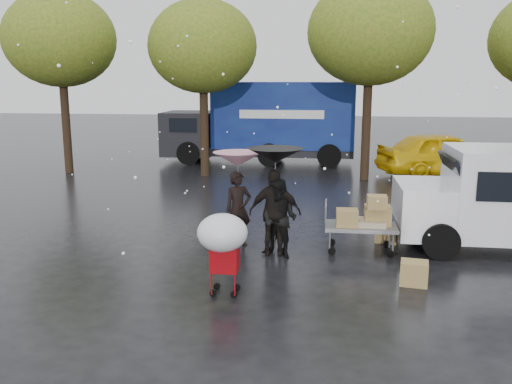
# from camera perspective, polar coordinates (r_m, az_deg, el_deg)

# --- Properties ---
(ground) EXTENTS (90.00, 90.00, 0.00)m
(ground) POSITION_cam_1_polar(r_m,az_deg,el_deg) (10.71, 1.12, -8.01)
(ground) COLOR black
(ground) RESTS_ON ground
(person_pink) EXTENTS (0.72, 0.65, 1.66)m
(person_pink) POSITION_cam_1_polar(r_m,az_deg,el_deg) (11.89, -1.89, -1.82)
(person_pink) COLOR black
(person_pink) RESTS_ON ground
(person_middle) EXTENTS (0.98, 0.88, 1.64)m
(person_middle) POSITION_cam_1_polar(r_m,az_deg,el_deg) (11.15, 2.50, -2.81)
(person_middle) COLOR black
(person_middle) RESTS_ON ground
(person_black) EXTENTS (1.09, 0.48, 1.84)m
(person_black) POSITION_cam_1_polar(r_m,az_deg,el_deg) (11.24, 2.01, -2.17)
(person_black) COLOR black
(person_black) RESTS_ON ground
(umbrella_pink) EXTENTS (1.08, 1.08, 2.09)m
(umbrella_pink) POSITION_cam_1_polar(r_m,az_deg,el_deg) (11.68, -1.92, 3.47)
(umbrella_pink) COLOR #4C4C4C
(umbrella_pink) RESTS_ON ground
(umbrella_black) EXTENTS (1.15, 1.15, 2.26)m
(umbrella_black) POSITION_cam_1_polar(r_m,az_deg,el_deg) (11.02, 2.06, 3.85)
(umbrella_black) COLOR #4C4C4C
(umbrella_black) RESTS_ON ground
(vendor_cart) EXTENTS (1.52, 0.80, 1.27)m
(vendor_cart) POSITION_cam_1_polar(r_m,az_deg,el_deg) (11.71, 11.41, -2.79)
(vendor_cart) COLOR slate
(vendor_cart) RESTS_ON ground
(shopping_cart) EXTENTS (0.84, 0.84, 1.46)m
(shopping_cart) POSITION_cam_1_polar(r_m,az_deg,el_deg) (9.02, -3.51, -4.76)
(shopping_cart) COLOR #A1090F
(shopping_cart) RESTS_ON ground
(blue_truck) EXTENTS (8.30, 2.60, 3.50)m
(blue_truck) POSITION_cam_1_polar(r_m,az_deg,el_deg) (23.90, 0.94, 7.32)
(blue_truck) COLOR navy
(blue_truck) RESTS_ON ground
(box_ground_near) EXTENTS (0.53, 0.45, 0.43)m
(box_ground_near) POSITION_cam_1_polar(r_m,az_deg,el_deg) (10.23, 16.30, -8.19)
(box_ground_near) COLOR olive
(box_ground_near) RESTS_ON ground
(box_ground_far) EXTENTS (0.54, 0.47, 0.36)m
(box_ground_far) POSITION_cam_1_polar(r_m,az_deg,el_deg) (12.65, 13.59, -4.35)
(box_ground_far) COLOR olive
(box_ground_far) RESTS_ON ground
(yellow_taxi) EXTENTS (5.26, 3.35, 1.67)m
(yellow_taxi) POSITION_cam_1_polar(r_m,az_deg,el_deg) (21.87, 19.03, 3.83)
(yellow_taxi) COLOR yellow
(yellow_taxi) RESTS_ON ground
(tree_row) EXTENTS (21.60, 4.40, 7.12)m
(tree_row) POSITION_cam_1_polar(r_m,az_deg,el_deg) (20.13, 3.13, 15.77)
(tree_row) COLOR black
(tree_row) RESTS_ON ground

